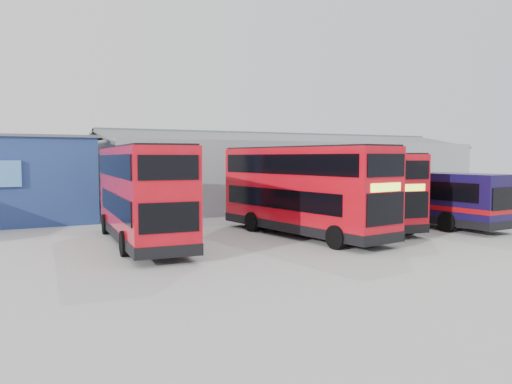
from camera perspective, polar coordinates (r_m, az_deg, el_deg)
name	(u,v)px	position (r m, az deg, el deg)	size (l,w,h in m)	color
ground_plane	(368,253)	(20.78, 12.73, -6.83)	(120.00, 120.00, 0.00)	#AAAAA5
maintenance_shed	(284,172)	(41.42, 3.25, 2.24)	(30.50, 12.00, 5.89)	#91979F
double_decker_left	(142,196)	(22.71, -12.92, -0.40)	(3.25, 10.46, 4.36)	red
double_decker_centre	(302,192)	(24.51, 5.34, 0.05)	(3.82, 10.61, 4.40)	red
double_decker_right	(356,190)	(28.22, 11.41, 0.18)	(3.73, 9.85, 4.08)	red
single_decker_blue	(417,198)	(30.52, 17.93, -0.66)	(3.11, 11.22, 3.01)	#0F0D3A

